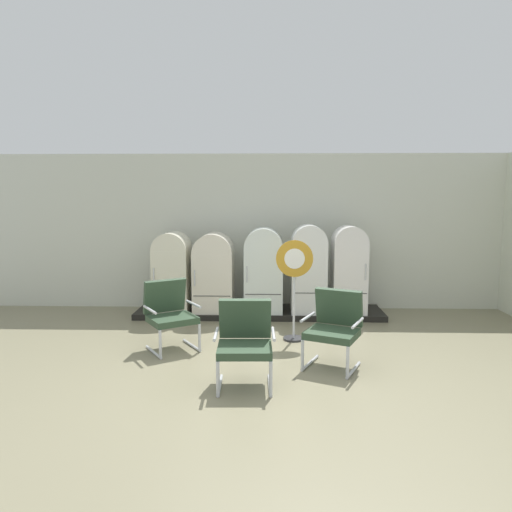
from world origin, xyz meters
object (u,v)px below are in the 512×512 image
refrigerator_3 (309,266)px  armchair_right (334,325)px  armchair_left (170,311)px  sign_stand (294,287)px  refrigerator_4 (349,267)px  refrigerator_1 (214,270)px  armchair_center (245,339)px  refrigerator_2 (263,268)px  refrigerator_0 (172,269)px

refrigerator_3 → armchair_right: refrigerator_3 is taller
armchair_left → sign_stand: bearing=13.9°
refrigerator_4 → refrigerator_1: bearing=179.0°
armchair_center → sign_stand: bearing=69.1°
refrigerator_4 → armchair_left: (-2.84, -1.81, -0.39)m
refrigerator_3 → armchair_right: 2.48m
refrigerator_2 → armchair_center: refrigerator_2 is taller
armchair_left → refrigerator_4: bearing=32.5°
refrigerator_1 → refrigerator_3: (1.71, -0.04, 0.09)m
armchair_right → sign_stand: sign_stand is taller
armchair_center → sign_stand: 1.86m
refrigerator_0 → sign_stand: size_ratio=0.93×
sign_stand → refrigerator_2: bearing=109.2°
refrigerator_0 → refrigerator_1: 0.76m
armchair_left → armchair_center: bearing=-48.0°
refrigerator_1 → armchair_right: refrigerator_1 is taller
refrigerator_2 → armchair_right: 2.67m
armchair_center → refrigerator_4: bearing=61.2°
armchair_center → armchair_left: bearing=132.0°
refrigerator_0 → refrigerator_2: bearing=-0.8°
armchair_right → refrigerator_0: bearing=136.2°
refrigerator_0 → armchair_center: refrigerator_0 is taller
refrigerator_1 → refrigerator_3: size_ratio=0.90×
refrigerator_1 → sign_stand: (1.38, -1.41, -0.02)m
refrigerator_0 → armchair_right: size_ratio=1.45×
refrigerator_0 → refrigerator_3: (2.46, -0.05, 0.08)m
refrigerator_3 → armchair_center: refrigerator_3 is taller
refrigerator_2 → refrigerator_3: refrigerator_3 is taller
refrigerator_1 → refrigerator_2: size_ratio=0.94×
refrigerator_3 → armchair_left: (-2.12, -1.81, -0.40)m
refrigerator_3 → armchair_right: size_ratio=1.60×
refrigerator_2 → armchair_right: (0.95, -2.47, -0.36)m
refrigerator_3 → sign_stand: refrigerator_3 is taller
refrigerator_1 → armchair_left: 1.92m
armchair_right → armchair_center: same height
refrigerator_3 → sign_stand: bearing=-103.4°
refrigerator_1 → armchair_right: (1.85, -2.49, -0.30)m
armchair_left → sign_stand: size_ratio=0.64×
refrigerator_2 → refrigerator_3: bearing=-1.7°
refrigerator_4 → refrigerator_0: bearing=179.2°
armchair_center → refrigerator_1: bearing=103.1°
refrigerator_3 → refrigerator_0: bearing=178.9°
refrigerator_0 → armchair_center: bearing=-64.6°
refrigerator_3 → refrigerator_2: bearing=178.3°
sign_stand → armchair_left: bearing=-166.1°
refrigerator_2 → sign_stand: bearing=-70.8°
refrigerator_0 → refrigerator_3: size_ratio=0.91×
armchair_center → refrigerator_2: bearing=86.8°
armchair_left → armchair_center: (1.15, -1.27, 0.00)m
armchair_right → refrigerator_3: bearing=93.3°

